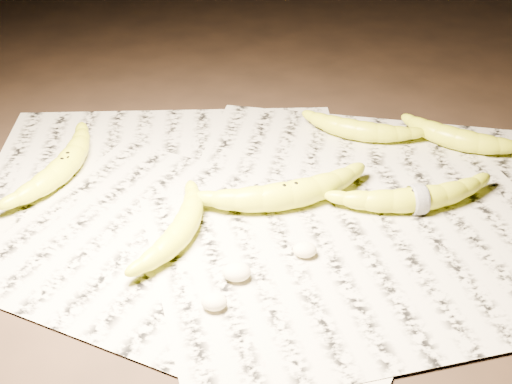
{
  "coord_description": "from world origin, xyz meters",
  "views": [
    {
      "loc": [
        0.03,
        -0.81,
        0.59
      ],
      "look_at": [
        -0.01,
        -0.01,
        0.05
      ],
      "focal_mm": 50.0,
      "sensor_mm": 36.0,
      "label": 1
    }
  ],
  "objects_px": {
    "banana_left_a": "(65,164)",
    "banana_upper_a": "(358,128)",
    "banana_left_b": "(183,227)",
    "banana_center": "(289,193)",
    "banana_taped": "(418,197)",
    "banana_upper_b": "(458,137)"
  },
  "relations": [
    {
      "from": "banana_left_a",
      "to": "banana_upper_a",
      "type": "xyz_separation_m",
      "value": [
        0.45,
        0.13,
        -0.0
      ]
    },
    {
      "from": "banana_taped",
      "to": "banana_center",
      "type": "bearing_deg",
      "value": 166.28
    },
    {
      "from": "banana_center",
      "to": "banana_left_b",
      "type": "bearing_deg",
      "value": -170.38
    },
    {
      "from": "banana_left_b",
      "to": "banana_center",
      "type": "height_order",
      "value": "banana_center"
    },
    {
      "from": "banana_left_a",
      "to": "banana_taped",
      "type": "xyz_separation_m",
      "value": [
        0.52,
        -0.07,
        -0.0
      ]
    },
    {
      "from": "banana_center",
      "to": "banana_upper_b",
      "type": "distance_m",
      "value": 0.32
    },
    {
      "from": "banana_left_b",
      "to": "banana_center",
      "type": "xyz_separation_m",
      "value": [
        0.14,
        0.08,
        0.0
      ]
    },
    {
      "from": "banana_upper_b",
      "to": "banana_taped",
      "type": "bearing_deg",
      "value": -89.13
    },
    {
      "from": "banana_left_a",
      "to": "banana_upper_b",
      "type": "xyz_separation_m",
      "value": [
        0.61,
        0.11,
        -0.0
      ]
    },
    {
      "from": "banana_taped",
      "to": "banana_left_a",
      "type": "bearing_deg",
      "value": 158.72
    },
    {
      "from": "banana_left_a",
      "to": "banana_center",
      "type": "relative_size",
      "value": 0.96
    },
    {
      "from": "banana_left_b",
      "to": "banana_upper_b",
      "type": "distance_m",
      "value": 0.49
    },
    {
      "from": "banana_left_a",
      "to": "banana_upper_a",
      "type": "relative_size",
      "value": 1.22
    },
    {
      "from": "banana_upper_b",
      "to": "banana_left_a",
      "type": "bearing_deg",
      "value": -142.02
    },
    {
      "from": "banana_taped",
      "to": "banana_upper_b",
      "type": "height_order",
      "value": "same"
    },
    {
      "from": "banana_left_a",
      "to": "banana_left_b",
      "type": "xyz_separation_m",
      "value": [
        0.2,
        -0.15,
        -0.0
      ]
    },
    {
      "from": "banana_left_a",
      "to": "banana_upper_b",
      "type": "height_order",
      "value": "banana_left_a"
    },
    {
      "from": "banana_taped",
      "to": "banana_upper_a",
      "type": "relative_size",
      "value": 1.24
    },
    {
      "from": "banana_taped",
      "to": "banana_upper_b",
      "type": "distance_m",
      "value": 0.2
    },
    {
      "from": "banana_left_a",
      "to": "banana_center",
      "type": "xyz_separation_m",
      "value": [
        0.34,
        -0.07,
        0.0
      ]
    },
    {
      "from": "banana_left_a",
      "to": "banana_left_b",
      "type": "height_order",
      "value": "banana_left_a"
    },
    {
      "from": "banana_left_a",
      "to": "banana_upper_a",
      "type": "height_order",
      "value": "banana_left_a"
    }
  ]
}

